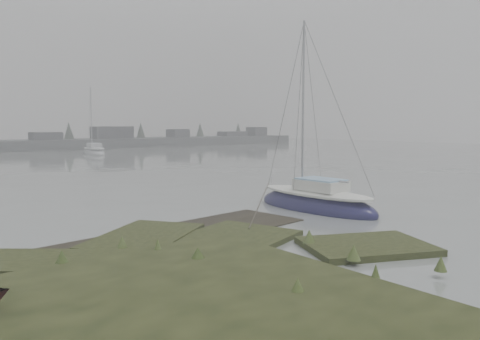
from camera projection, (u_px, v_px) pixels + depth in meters
name	position (u px, v px, depth m)	size (l,w,h in m)	color
ground	(37.00, 170.00, 36.75)	(160.00, 160.00, 0.00)	slate
far_shoreline	(149.00, 141.00, 78.15)	(60.00, 8.00, 4.15)	#4C4F51
sailboat_main	(316.00, 203.00, 19.87)	(2.13, 6.14, 8.61)	#15143C
sailboat_far_b	(94.00, 152.00, 56.71)	(2.85, 6.46, 8.81)	#AFB4B9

